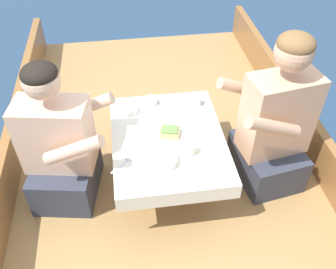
# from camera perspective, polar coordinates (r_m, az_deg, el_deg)

# --- Properties ---
(ground_plane) EXTENTS (60.00, 60.00, 0.00)m
(ground_plane) POSITION_cam_1_polar(r_m,az_deg,el_deg) (2.88, -0.39, -9.18)
(ground_plane) COLOR navy
(boat_deck) EXTENTS (2.08, 3.64, 0.35)m
(boat_deck) POSITION_cam_1_polar(r_m,az_deg,el_deg) (2.74, -0.41, -6.90)
(boat_deck) COLOR #A87F4C
(boat_deck) RESTS_ON ground_plane
(gunwale_port) EXTENTS (0.06, 3.64, 0.29)m
(gunwale_port) POSITION_cam_1_polar(r_m,az_deg,el_deg) (2.62, -23.01, -4.15)
(gunwale_port) COLOR #936033
(gunwale_port) RESTS_ON boat_deck
(gunwale_starboard) EXTENTS (0.06, 3.64, 0.29)m
(gunwale_starboard) POSITION_cam_1_polar(r_m,az_deg,el_deg) (2.79, 20.58, 0.06)
(gunwale_starboard) COLOR #936033
(gunwale_starboard) RESTS_ON boat_deck
(cockpit_table) EXTENTS (0.67, 0.86, 0.38)m
(cockpit_table) POSITION_cam_1_polar(r_m,az_deg,el_deg) (2.27, 0.00, -1.03)
(cockpit_table) COLOR #B2B2B7
(cockpit_table) RESTS_ON boat_deck
(person_port) EXTENTS (0.57, 0.52, 0.94)m
(person_port) POSITION_cam_1_polar(r_m,az_deg,el_deg) (2.27, -16.08, -2.06)
(person_port) COLOR #333847
(person_port) RESTS_ON boat_deck
(person_starboard) EXTENTS (0.57, 0.51, 1.04)m
(person_starboard) POSITION_cam_1_polar(r_m,az_deg,el_deg) (2.33, 15.85, 1.07)
(person_starboard) COLOR #333847
(person_starboard) RESTS_ON boat_deck
(plate_sandwich) EXTENTS (0.20, 0.20, 0.01)m
(plate_sandwich) POSITION_cam_1_polar(r_m,az_deg,el_deg) (2.25, 0.24, -0.11)
(plate_sandwich) COLOR silver
(plate_sandwich) RESTS_ON cockpit_table
(plate_bread) EXTENTS (0.17, 0.17, 0.01)m
(plate_bread) POSITION_cam_1_polar(r_m,az_deg,el_deg) (2.17, -5.23, -2.34)
(plate_bread) COLOR silver
(plate_bread) RESTS_ON cockpit_table
(sandwich) EXTENTS (0.14, 0.12, 0.05)m
(sandwich) POSITION_cam_1_polar(r_m,az_deg,el_deg) (2.23, 0.24, 0.41)
(sandwich) COLOR tan
(sandwich) RESTS_ON plate_sandwich
(bowl_port_near) EXTENTS (0.15, 0.15, 0.04)m
(bowl_port_near) POSITION_cam_1_polar(r_m,az_deg,el_deg) (2.08, -0.58, -3.97)
(bowl_port_near) COLOR silver
(bowl_port_near) RESTS_ON cockpit_table
(bowl_starboard_near) EXTENTS (0.12, 0.12, 0.04)m
(bowl_starboard_near) POSITION_cam_1_polar(r_m,az_deg,el_deg) (2.43, -6.09, 3.83)
(bowl_starboard_near) COLOR silver
(bowl_starboard_near) RESTS_ON cockpit_table
(coffee_cup_port) EXTENTS (0.10, 0.07, 0.05)m
(coffee_cup_port) POSITION_cam_1_polar(r_m,az_deg,el_deg) (2.48, 4.34, 5.14)
(coffee_cup_port) COLOR silver
(coffee_cup_port) RESTS_ON cockpit_table
(coffee_cup_starboard) EXTENTS (0.11, 0.08, 0.05)m
(coffee_cup_starboard) POSITION_cam_1_polar(r_m,az_deg,el_deg) (2.48, -2.60, 5.16)
(coffee_cup_starboard) COLOR silver
(coffee_cup_starboard) RESTS_ON cockpit_table
(tin_can) EXTENTS (0.07, 0.07, 0.05)m
(tin_can) POSITION_cam_1_polar(r_m,az_deg,el_deg) (2.14, 3.51, -2.21)
(tin_can) COLOR silver
(tin_can) RESTS_ON cockpit_table
(utensil_spoon_port) EXTENTS (0.07, 0.17, 0.01)m
(utensil_spoon_port) POSITION_cam_1_polar(r_m,az_deg,el_deg) (2.38, 1.94, 2.61)
(utensil_spoon_port) COLOR silver
(utensil_spoon_port) RESTS_ON cockpit_table
(utensil_spoon_center) EXTENTS (0.17, 0.06, 0.01)m
(utensil_spoon_center) POSITION_cam_1_polar(r_m,az_deg,el_deg) (2.09, 5.41, -4.61)
(utensil_spoon_center) COLOR silver
(utensil_spoon_center) RESTS_ON cockpit_table
(utensil_knife_starboard) EXTENTS (0.17, 0.03, 0.00)m
(utensil_knife_starboard) POSITION_cam_1_polar(r_m,az_deg,el_deg) (2.41, -0.83, 3.07)
(utensil_knife_starboard) COLOR silver
(utensil_knife_starboard) RESTS_ON cockpit_table
(utensil_spoon_starboard) EXTENTS (0.14, 0.12, 0.01)m
(utensil_spoon_starboard) POSITION_cam_1_polar(r_m,az_deg,el_deg) (2.11, -6.42, -4.17)
(utensil_spoon_starboard) COLOR silver
(utensil_spoon_starboard) RESTS_ON cockpit_table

